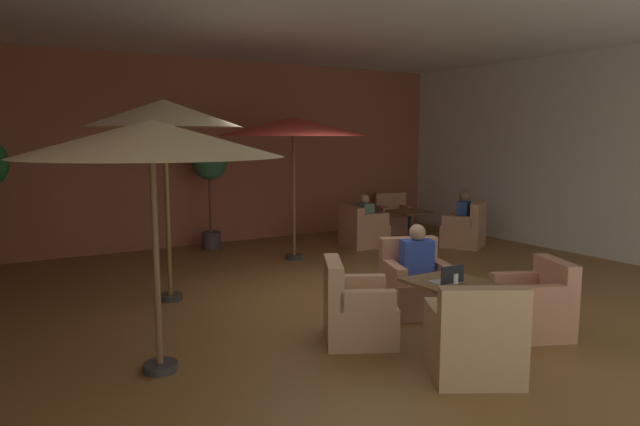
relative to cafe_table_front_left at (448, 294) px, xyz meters
The scene contains 22 objects.
ground_plane 1.92m from the cafe_table_front_left, 96.75° to the left, with size 11.22×9.84×0.02m, color brown.
wall_back_brick 6.86m from the cafe_table_front_left, 91.85° to the left, with size 11.22×0.08×3.73m, color #954F3A.
wall_right_plain 5.82m from the cafe_table_front_left, 18.92° to the left, with size 0.08×9.84×3.73m, color silver.
ceiling_slab 3.74m from the cafe_table_front_left, 96.75° to the left, with size 11.22×9.84×0.06m, color silver.
cafe_table_front_left is the anchor object (origin of this frame).
armchair_front_left_north 1.02m from the cafe_table_front_left, 120.07° to the right, with size 1.06×1.06×0.91m.
armchair_front_left_east 1.02m from the cafe_table_front_left, 23.21° to the right, with size 0.95×0.95×0.84m.
armchair_front_left_south 1.03m from the cafe_table_front_left, 70.02° to the left, with size 0.97×1.00×0.90m.
armchair_front_left_west 1.02m from the cafe_table_front_left, 151.91° to the left, with size 1.02×1.04×0.89m.
cafe_table_front_right 5.82m from the cafe_table_front_left, 54.07° to the left, with size 0.73×0.73×0.65m.
armchair_front_right_north 5.49m from the cafe_table_front_left, 42.71° to the left, with size 1.07×1.06×0.90m.
armchair_front_right_east 6.97m from the cafe_table_front_left, 56.44° to the left, with size 0.95×1.00×0.89m.
armchair_front_right_south 5.28m from the cafe_table_front_left, 64.65° to the left, with size 0.82×0.74×0.83m.
patio_umbrella_tall_red 4.85m from the cafe_table_front_left, 83.29° to the left, with size 2.69×2.69×2.53m.
patio_umbrella_center_beige 4.21m from the cafe_table_front_left, 125.36° to the left, with size 2.03×2.03×2.67m.
patio_umbrella_near_wall 3.45m from the cafe_table_front_left, 165.57° to the left, with size 2.38×2.38×2.35m.
potted_tree_mid_left 6.18m from the cafe_table_front_left, 94.09° to the left, with size 0.67×0.67×2.03m.
patron_blue_shirt 5.50m from the cafe_table_front_left, 43.17° to the left, with size 0.41×0.37×0.65m.
patron_by_window 0.99m from the cafe_table_front_left, 70.02° to the left, with size 0.44×0.34×0.68m.
patron_with_friend 5.29m from the cafe_table_front_left, 64.29° to the left, with size 0.26×0.38×0.59m.
iced_drink_cup 0.23m from the cafe_table_front_left, 101.31° to the right, with size 0.08×0.08×0.11m, color silver.
open_laptop 0.22m from the cafe_table_front_left, 134.26° to the right, with size 0.32×0.23×0.20m.
Camera 1 is at (-4.08, -6.27, 2.20)m, focal length 32.09 mm.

